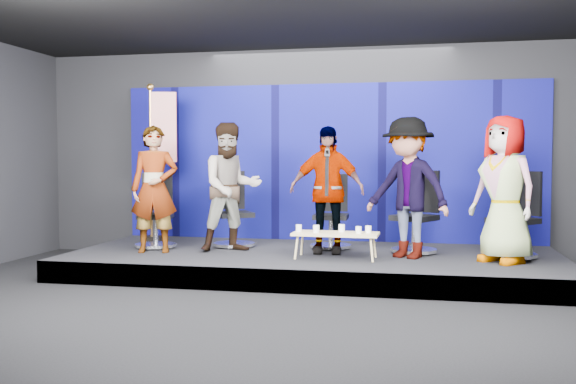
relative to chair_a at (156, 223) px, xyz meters
name	(u,v)px	position (x,y,z in m)	size (l,w,h in m)	color
ground	(275,314)	(2.46, -2.54, -0.67)	(10.00, 10.00, 0.00)	black
room_walls	(275,86)	(2.46, -2.54, 1.76)	(10.02, 8.02, 3.51)	black
riser	(313,263)	(2.46, -0.04, -0.52)	(7.00, 3.00, 0.30)	black
backdrop	(328,162)	(2.46, 1.41, 0.93)	(7.00, 0.08, 2.60)	#090759
chair_a	(156,223)	(0.00, 0.00, 0.00)	(0.79, 0.79, 1.14)	silver
panelist_a	(154,189)	(0.18, -0.47, 0.55)	(0.67, 0.44, 1.85)	black
chair_b	(233,222)	(1.13, 0.34, 0.01)	(0.91, 0.91, 1.17)	silver
panelist_b	(231,187)	(1.25, -0.15, 0.57)	(0.92, 0.72, 1.89)	black
chair_c	(331,224)	(2.65, 0.47, 0.00)	(0.66, 0.66, 1.13)	silver
panelist_c	(327,190)	(2.65, -0.04, 0.54)	(1.07, 0.45, 1.83)	black
chair_d	(416,226)	(3.92, 0.24, 0.02)	(0.91, 0.91, 1.19)	silver
panelist_d	(408,188)	(3.80, -0.25, 0.59)	(1.25, 0.72, 1.93)	black
chair_e	(516,229)	(5.26, 0.07, 0.02)	(0.95, 0.95, 1.19)	silver
panelist_e	(504,189)	(5.05, -0.40, 0.59)	(0.94, 0.61, 1.93)	black
coffee_table	(336,235)	(2.85, -0.54, -0.05)	(1.17, 0.51, 0.36)	tan
mug_a	(299,228)	(2.33, -0.52, 0.03)	(0.08, 0.08, 0.10)	white
mug_b	(316,229)	(2.59, -0.58, 0.03)	(0.09, 0.09, 0.10)	white
mug_c	(342,228)	(2.92, -0.43, 0.03)	(0.09, 0.09, 0.10)	white
mug_d	(358,230)	(3.16, -0.57, 0.03)	(0.08, 0.08, 0.10)	white
mug_e	(368,229)	(3.29, -0.51, 0.03)	(0.08, 0.08, 0.10)	white
flag_stand	(159,159)	(-0.16, 0.52, 0.99)	(0.59, 0.34, 2.57)	black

